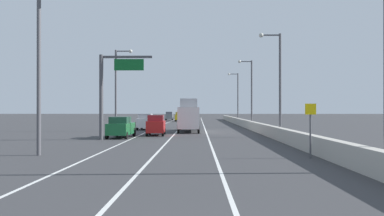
% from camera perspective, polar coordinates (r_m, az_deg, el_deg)
% --- Properties ---
extents(ground_plane, '(320.00, 320.00, 0.00)m').
position_cam_1_polar(ground_plane, '(70.34, 0.41, -2.37)').
color(ground_plane, '#38383A').
extents(lane_stripe_left, '(0.16, 130.00, 0.00)m').
position_cam_1_polar(lane_stripe_left, '(61.64, -4.77, -2.68)').
color(lane_stripe_left, silver).
rests_on(lane_stripe_left, ground_plane).
extents(lane_stripe_center, '(0.16, 130.00, 0.00)m').
position_cam_1_polar(lane_stripe_center, '(61.40, -1.52, -2.69)').
color(lane_stripe_center, silver).
rests_on(lane_stripe_center, ground_plane).
extents(lane_stripe_right, '(0.16, 130.00, 0.00)m').
position_cam_1_polar(lane_stripe_right, '(61.35, 1.75, -2.69)').
color(lane_stripe_right, silver).
rests_on(lane_stripe_right, ground_plane).
extents(jersey_barrier_right, '(0.60, 120.00, 1.10)m').
position_cam_1_polar(jersey_barrier_right, '(46.87, 9.53, -2.79)').
color(jersey_barrier_right, '#B2ADA3').
rests_on(jersey_barrier_right, ground_plane).
extents(overhead_sign_gantry, '(4.68, 0.36, 7.50)m').
position_cam_1_polar(overhead_sign_gantry, '(35.61, -11.79, 3.10)').
color(overhead_sign_gantry, '#47474C').
rests_on(overhead_sign_gantry, ground_plane).
extents(speed_advisory_sign, '(0.60, 0.11, 3.00)m').
position_cam_1_polar(speed_advisory_sign, '(22.61, 16.70, -2.52)').
color(speed_advisory_sign, '#4C4C51').
rests_on(speed_advisory_sign, ground_plane).
extents(lamp_post_right_near, '(2.14, 0.44, 9.97)m').
position_cam_1_polar(lamp_post_right_near, '(18.85, 25.50, 9.12)').
color(lamp_post_right_near, '#4C4C51').
rests_on(lamp_post_right_near, ground_plane).
extents(lamp_post_right_second, '(2.14, 0.44, 9.97)m').
position_cam_1_polar(lamp_post_right_second, '(38.58, 12.20, 4.35)').
color(lamp_post_right_second, '#4C4C51').
rests_on(lamp_post_right_second, ground_plane).
extents(lamp_post_right_third, '(2.14, 0.44, 9.97)m').
position_cam_1_polar(lamp_post_right_third, '(59.10, 8.35, 2.77)').
color(lamp_post_right_third, '#4C4C51').
rests_on(lamp_post_right_third, ground_plane).
extents(lamp_post_right_fourth, '(2.14, 0.44, 9.97)m').
position_cam_1_polar(lamp_post_right_fourth, '(79.76, 6.44, 2.01)').
color(lamp_post_right_fourth, '#4C4C51').
rests_on(lamp_post_right_fourth, ground_plane).
extents(lamp_post_left_near, '(2.14, 0.44, 9.97)m').
position_cam_1_polar(lamp_post_left_near, '(24.80, -20.64, 6.88)').
color(lamp_post_left_near, '#4C4C51').
rests_on(lamp_post_left_near, ground_plane).
extents(lamp_post_left_mid, '(2.14, 0.44, 9.97)m').
position_cam_1_polar(lamp_post_left_mid, '(48.94, -10.63, 3.39)').
color(lamp_post_left_mid, '#4C4C51').
rests_on(lamp_post_left_mid, ground_plane).
extents(car_yellow_0, '(1.85, 4.27, 2.06)m').
position_cam_1_polar(car_yellow_0, '(88.29, -1.83, -1.26)').
color(car_yellow_0, gold).
rests_on(car_yellow_0, ground_plane).
extents(car_gray_1, '(1.87, 4.47, 2.07)m').
position_cam_1_polar(car_gray_1, '(97.86, -3.29, -1.15)').
color(car_gray_1, slate).
rests_on(car_gray_1, ground_plane).
extents(car_white_2, '(1.97, 4.62, 2.11)m').
position_cam_1_polar(car_white_2, '(52.54, -6.66, -1.97)').
color(car_white_2, white).
rests_on(car_white_2, ground_plane).
extents(car_green_3, '(2.08, 4.76, 1.98)m').
position_cam_1_polar(car_green_3, '(37.84, -10.19, -2.75)').
color(car_green_3, '#196033').
rests_on(car_green_3, ground_plane).
extents(car_red_4, '(1.92, 4.07, 2.10)m').
position_cam_1_polar(car_red_4, '(40.75, -5.21, -2.50)').
color(car_red_4, red).
rests_on(car_red_4, ground_plane).
extents(box_truck, '(2.61, 9.43, 4.02)m').
position_cam_1_polar(box_truck, '(47.88, -0.49, -1.21)').
color(box_truck, silver).
rests_on(box_truck, ground_plane).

